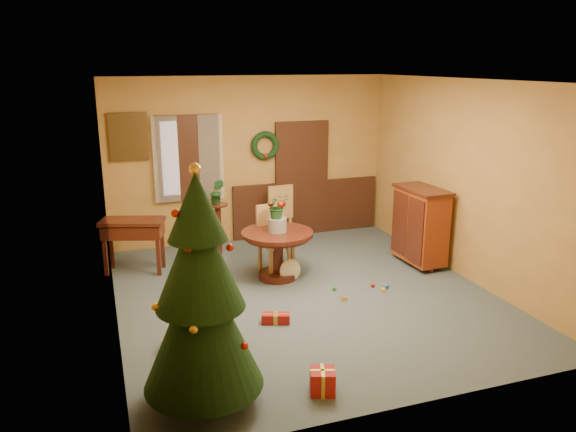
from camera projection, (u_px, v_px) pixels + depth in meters
name	position (u px, v px, depth m)	size (l,w,h in m)	color
room_envelope	(263.00, 178.00, 10.02)	(5.50, 5.50, 5.50)	#34444C
dining_table	(277.00, 246.00, 8.26)	(1.06, 1.06, 0.73)	black
urn	(277.00, 225.00, 8.18)	(0.28, 0.28, 0.20)	slate
centerpiece_plant	(277.00, 206.00, 8.10)	(0.33, 0.28, 0.36)	#1E4C23
chair_near	(274.00, 237.00, 8.51)	(0.52, 0.52, 1.05)	#A27B41
chair_far	(278.00, 211.00, 9.93)	(0.49, 0.49, 1.06)	#A27B41
guitar	(290.00, 256.00, 8.20)	(0.32, 0.15, 0.76)	white
plant_stand	(218.00, 223.00, 9.32)	(0.33, 0.33, 0.86)	black
stand_plant	(217.00, 192.00, 9.18)	(0.23, 0.19, 0.42)	#19471E
christmas_tree	(201.00, 296.00, 5.04)	(1.12, 1.12, 2.31)	#382111
writing_desk	(133.00, 233.00, 8.50)	(1.03, 0.73, 0.83)	black
sideboard	(420.00, 224.00, 8.80)	(0.55, 0.99, 1.24)	#58150A
gift_a	(189.00, 339.00, 6.37)	(0.37, 0.32, 0.17)	brown
gift_b	(322.00, 381.00, 5.47)	(0.30, 0.30, 0.25)	maroon
gift_c	(175.00, 342.00, 6.33)	(0.31, 0.35, 0.16)	brown
gift_d	(276.00, 318.00, 6.94)	(0.37, 0.25, 0.12)	maroon
toy_a	(386.00, 287.00, 8.00)	(0.08, 0.05, 0.05)	#295FB2
toy_b	(334.00, 288.00, 7.94)	(0.06, 0.06, 0.06)	#227F33
toy_c	(383.00, 290.00, 7.88)	(0.08, 0.05, 0.05)	gold
toy_d	(373.00, 285.00, 8.04)	(0.06, 0.06, 0.06)	#A91A0B
toy_e	(344.00, 299.00, 7.58)	(0.08, 0.05, 0.05)	gold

